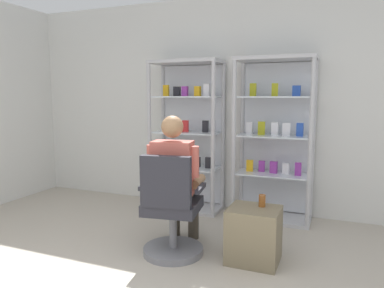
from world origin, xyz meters
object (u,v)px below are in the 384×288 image
Objects in this scene: tea_glass at (262,201)px; seated_shopkeeper at (176,176)px; storage_crate at (254,235)px; office_chair at (171,215)px; display_cabinet_right at (274,139)px; display_cabinet_left at (188,135)px.

seated_shopkeeper is at bearing -173.57° from tea_glass.
storage_crate is at bearing -125.02° from tea_glass.
tea_glass is (0.77, 0.25, 0.15)m from office_chair.
tea_glass is (0.05, 0.07, 0.30)m from storage_crate.
display_cabinet_right is 1.67m from office_chair.
display_cabinet_right reaches higher than seated_shopkeeper.
tea_glass is at bearing -85.40° from display_cabinet_right.
seated_shopkeeper is (-0.02, 0.16, 0.32)m from office_chair.
office_chair is at bearing -166.15° from storage_crate.
seated_shopkeeper is 0.88m from storage_crate.
display_cabinet_right is 3.90× the size of storage_crate.
display_cabinet_right is (1.10, 0.00, -0.00)m from display_cabinet_left.
display_cabinet_left reaches higher than tea_glass.
tea_glass reaches higher than storage_crate.
storage_crate is at bearing -88.04° from display_cabinet_right.
display_cabinet_right is 17.69× the size of tea_glass.
display_cabinet_left is 1.00× the size of display_cabinet_right.
display_cabinet_left reaches higher than seated_shopkeeper.
display_cabinet_right reaches higher than tea_glass.
display_cabinet_left is 1.34m from seated_shopkeeper.
storage_crate is 0.31m from tea_glass.
display_cabinet_right is 1.44m from storage_crate.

